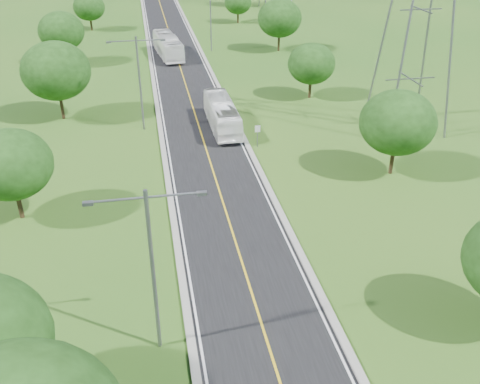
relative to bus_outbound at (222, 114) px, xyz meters
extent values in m
plane|color=#255718|center=(-2.48, 16.21, -1.60)|extent=(260.00, 260.00, 0.00)
cube|color=black|center=(-2.48, 22.21, -1.57)|extent=(8.00, 150.00, 0.06)
cube|color=gray|center=(-6.73, 22.21, -1.49)|extent=(0.50, 150.00, 0.22)
cube|color=gray|center=(1.77, 22.21, -1.49)|extent=(0.50, 150.00, 0.22)
cylinder|color=slate|center=(2.72, -5.79, -0.40)|extent=(0.08, 0.08, 2.40)
cube|color=white|center=(2.72, -5.82, 0.40)|extent=(0.55, 0.04, 0.70)
cylinder|color=slate|center=(-8.48, -31.79, 3.40)|extent=(0.22, 0.22, 10.00)
cylinder|color=slate|center=(-9.88, -31.79, 8.00)|extent=(2.80, 0.12, 0.12)
cylinder|color=slate|center=(-7.08, -31.79, 8.00)|extent=(2.80, 0.12, 0.12)
cube|color=slate|center=(-11.18, -31.79, 7.95)|extent=(0.50, 0.25, 0.18)
cube|color=slate|center=(-5.78, -31.79, 7.95)|extent=(0.50, 0.25, 0.18)
cylinder|color=slate|center=(-8.48, 1.21, 3.40)|extent=(0.22, 0.22, 10.00)
cylinder|color=slate|center=(-9.88, 1.21, 8.00)|extent=(2.80, 0.12, 0.12)
cylinder|color=slate|center=(-7.08, 1.21, 8.00)|extent=(2.80, 0.12, 0.12)
cube|color=slate|center=(-11.18, 1.21, 7.95)|extent=(0.50, 0.25, 0.18)
cube|color=slate|center=(-5.78, 1.21, 7.95)|extent=(0.50, 0.25, 0.18)
cylinder|color=slate|center=(3.52, 34.21, 3.40)|extent=(0.22, 0.22, 10.00)
cylinder|color=black|center=(-18.48, -15.79, -0.25)|extent=(0.36, 0.36, 2.70)
ellipsoid|color=#1A3B10|center=(-18.48, -15.79, 3.05)|extent=(6.30, 6.30, 5.36)
cylinder|color=black|center=(-17.48, 6.21, 0.02)|extent=(0.36, 0.36, 3.24)
ellipsoid|color=#1A3B10|center=(-17.48, 6.21, 3.98)|extent=(7.56, 7.56, 6.43)
cylinder|color=black|center=(-19.48, 30.21, -0.16)|extent=(0.36, 0.36, 2.88)
ellipsoid|color=#1A3B10|center=(-19.48, 30.21, 3.36)|extent=(6.72, 6.72, 5.71)
cylinder|color=black|center=(-16.98, 54.21, -0.34)|extent=(0.36, 0.36, 2.52)
ellipsoid|color=#1A3B10|center=(-16.98, 54.21, 2.74)|extent=(5.88, 5.88, 5.00)
cylinder|color=black|center=(13.52, -13.79, -0.16)|extent=(0.36, 0.36, 2.88)
ellipsoid|color=#1A3B10|center=(13.52, -13.79, 3.36)|extent=(6.72, 6.72, 5.71)
cylinder|color=black|center=(12.52, 8.21, -0.34)|extent=(0.36, 0.36, 2.52)
ellipsoid|color=#1A3B10|center=(12.52, 8.21, 2.74)|extent=(5.88, 5.88, 5.00)
cylinder|color=black|center=(14.52, 32.21, -0.07)|extent=(0.36, 0.36, 3.06)
ellipsoid|color=#1A3B10|center=(14.52, 32.21, 3.67)|extent=(7.14, 7.14, 6.07)
cylinder|color=black|center=(12.02, 56.21, -0.43)|extent=(0.36, 0.36, 2.34)
ellipsoid|color=#1A3B10|center=(12.02, 56.21, 2.43)|extent=(5.46, 5.46, 4.64)
cylinder|color=black|center=(15.52, 76.21, -0.25)|extent=(0.36, 0.36, 2.70)
imported|color=white|center=(0.00, 0.00, 0.00)|extent=(2.67, 11.08, 3.08)
imported|color=white|center=(-3.77, 31.64, 0.18)|extent=(4.29, 12.58, 3.43)
camera|label=1|loc=(-8.11, -54.50, 20.49)|focal=40.00mm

